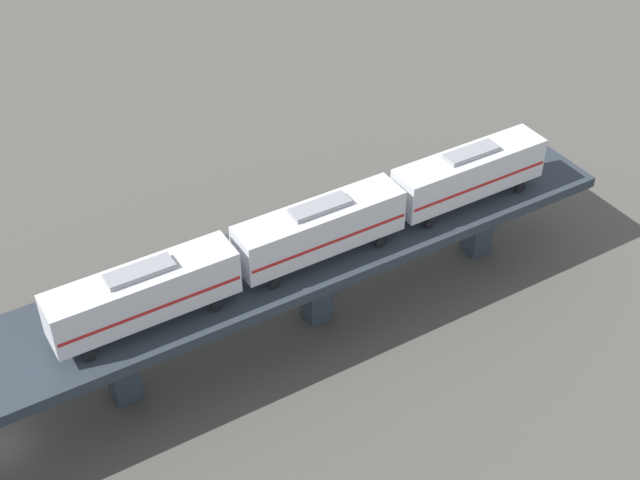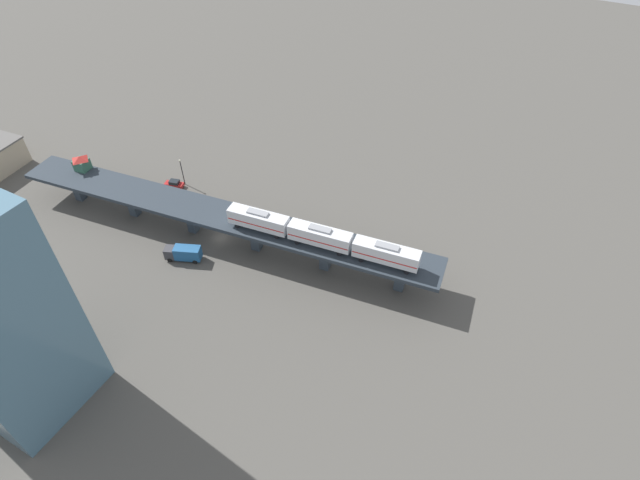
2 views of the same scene
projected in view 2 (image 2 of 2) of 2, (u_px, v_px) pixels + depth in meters
The scene contains 8 objects.
ground_plane at pixel (221, 238), 105.06m from camera, with size 400.00×400.00×0.00m, color #4C4944.
elevated_viaduct at pixel (218, 216), 100.94m from camera, with size 19.45×92.34×6.92m.
subway_train at pixel (320, 236), 91.55m from camera, with size 7.28×37.27×4.45m.
signal_hut at pixel (81, 163), 110.07m from camera, with size 3.59×3.59×3.40m.
street_car_green at pixel (298, 229), 105.59m from camera, with size 2.32×4.57×1.89m.
street_car_red at pixel (174, 184), 117.30m from camera, with size 2.93×4.72×1.89m.
delivery_truck at pixel (184, 253), 99.25m from camera, with size 4.86×7.51×3.20m.
street_lamp at pixel (182, 170), 115.95m from camera, with size 0.44×0.44×6.94m.
Camera 2 is at (-57.89, -54.82, 71.53)m, focal length 28.00 mm.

